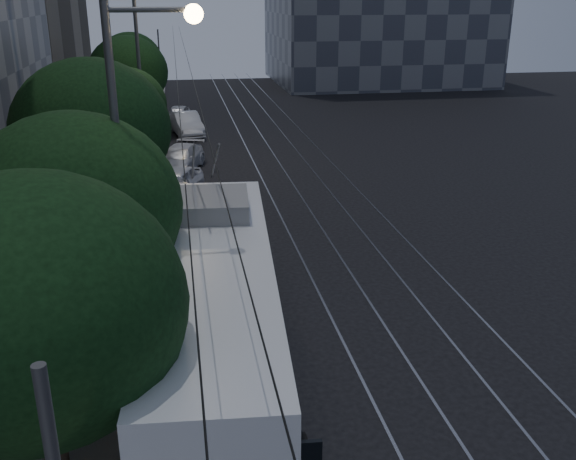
# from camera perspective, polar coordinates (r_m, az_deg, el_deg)

# --- Properties ---
(ground) EXTENTS (120.00, 120.00, 0.00)m
(ground) POSITION_cam_1_polar(r_m,az_deg,el_deg) (18.28, 4.00, -9.87)
(ground) COLOR black
(ground) RESTS_ON ground
(sidewalk) EXTENTS (5.00, 90.00, 0.15)m
(sidewalk) POSITION_cam_1_polar(r_m,az_deg,el_deg) (36.65, -15.15, 5.18)
(sidewalk) COLOR slate
(sidewalk) RESTS_ON ground
(tram_rails) EXTENTS (4.52, 90.00, 0.02)m
(tram_rails) POSITION_cam_1_polar(r_m,az_deg,el_deg) (37.06, 0.48, 5.94)
(tram_rails) COLOR #92939A
(tram_rails) RESTS_ON ground
(overhead_wires) EXTENTS (2.23, 90.00, 6.00)m
(overhead_wires) POSITION_cam_1_polar(r_m,az_deg,el_deg) (35.80, -11.57, 10.69)
(overhead_wires) COLOR black
(overhead_wires) RESTS_ON ground
(trolleybus) EXTENTS (3.66, 13.03, 5.63)m
(trolleybus) POSITION_cam_1_polar(r_m,az_deg,el_deg) (16.09, -6.31, -7.16)
(trolleybus) COLOR silver
(trolleybus) RESTS_ON ground
(pickup_silver) EXTENTS (4.06, 6.15, 1.57)m
(pickup_silver) POSITION_cam_1_polar(r_m,az_deg,el_deg) (28.17, -10.13, 2.62)
(pickup_silver) COLOR #97999E
(pickup_silver) RESTS_ON ground
(car_white_a) EXTENTS (3.34, 4.89, 1.55)m
(car_white_a) POSITION_cam_1_polar(r_m,az_deg,el_deg) (30.50, -10.16, 3.96)
(car_white_a) COLOR silver
(car_white_a) RESTS_ON ground
(car_white_b) EXTENTS (3.28, 5.01, 1.35)m
(car_white_b) POSITION_cam_1_polar(r_m,az_deg,el_deg) (35.85, -9.61, 6.26)
(car_white_b) COLOR silver
(car_white_b) RESTS_ON ground
(car_white_c) EXTENTS (2.37, 4.91, 1.55)m
(car_white_c) POSITION_cam_1_polar(r_m,az_deg,el_deg) (45.12, -8.99, 9.28)
(car_white_c) COLOR silver
(car_white_c) RESTS_ON ground
(car_white_d) EXTENTS (2.17, 4.16, 1.35)m
(car_white_d) POSITION_cam_1_polar(r_m,az_deg,el_deg) (49.26, -9.74, 10.03)
(car_white_d) COLOR silver
(car_white_d) RESTS_ON ground
(tree_0) EXTENTS (5.21, 5.21, 6.53)m
(tree_0) POSITION_cam_1_polar(r_m,az_deg,el_deg) (11.69, -21.65, -6.52)
(tree_0) COLOR black
(tree_0) RESTS_ON ground
(tree_1) EXTENTS (5.18, 5.18, 6.64)m
(tree_1) POSITION_cam_1_polar(r_m,az_deg,el_deg) (16.28, -18.44, 1.81)
(tree_1) COLOR black
(tree_1) RESTS_ON ground
(tree_2) EXTENTS (5.69, 5.69, 7.12)m
(tree_2) POSITION_cam_1_polar(r_m,az_deg,el_deg) (24.47, -17.04, 8.51)
(tree_2) COLOR black
(tree_2) RESTS_ON ground
(tree_3) EXTENTS (4.20, 4.20, 5.79)m
(tree_3) POSITION_cam_1_polar(r_m,az_deg,el_deg) (34.02, -14.28, 10.70)
(tree_3) COLOR black
(tree_3) RESTS_ON ground
(tree_4) EXTENTS (5.28, 5.28, 6.63)m
(tree_4) POSITION_cam_1_polar(r_m,az_deg,el_deg) (45.60, -14.01, 13.47)
(tree_4) COLOR black
(tree_4) RESTS_ON ground
(tree_5) EXTENTS (4.50, 4.50, 6.65)m
(tree_5) POSITION_cam_1_polar(r_m,az_deg,el_deg) (49.14, -13.79, 14.37)
(tree_5) COLOR black
(tree_5) RESTS_ON ground
(streetlamp_near) EXTENTS (2.25, 0.44, 9.20)m
(streetlamp_near) POSITION_cam_1_polar(r_m,az_deg,el_deg) (15.74, -13.41, 6.58)
(streetlamp_near) COLOR #505053
(streetlamp_near) RESTS_ON ground
(streetlamp_far) EXTENTS (2.70, 0.44, 11.31)m
(streetlamp_far) POSITION_cam_1_polar(r_m,az_deg,el_deg) (36.39, -12.55, 15.97)
(streetlamp_far) COLOR #505053
(streetlamp_far) RESTS_ON ground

